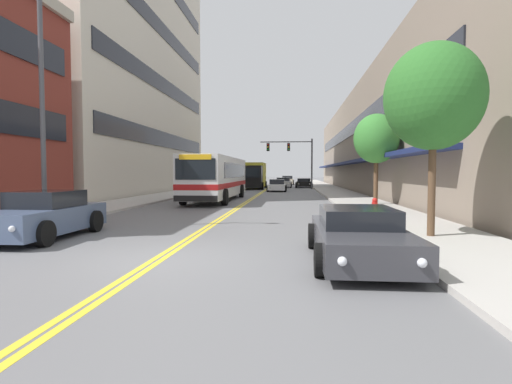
{
  "coord_description": "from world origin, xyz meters",
  "views": [
    {
      "loc": [
        2.99,
        -8.63,
        1.95
      ],
      "look_at": [
        -0.19,
        25.98,
        0.24
      ],
      "focal_mm": 28.0,
      "sensor_mm": 36.0,
      "label": 1
    }
  ],
  "objects": [
    {
      "name": "street_lamp_left_near",
      "position": [
        -5.05,
        4.01,
        4.72
      ],
      "size": [
        1.96,
        0.28,
        8.01
      ],
      "color": "#47474C",
      "rests_on": "ground_plane"
    },
    {
      "name": "fire_hydrant",
      "position": [
        5.95,
        6.06,
        0.58
      ],
      "size": [
        0.28,
        0.2,
        0.89
      ],
      "color": "red",
      "rests_on": "sidewalk_right"
    },
    {
      "name": "car_dark_grey_parked_right_foreground",
      "position": [
        4.43,
        0.24,
        0.56
      ],
      "size": [
        2.07,
        4.71,
        1.16
      ],
      "color": "#38383D",
      "rests_on": "ground_plane"
    },
    {
      "name": "car_navy_parked_left_mid",
      "position": [
        -4.31,
        33.47,
        0.57
      ],
      "size": [
        2.05,
        4.19,
        1.2
      ],
      "color": "#19234C",
      "rests_on": "ground_plane"
    },
    {
      "name": "car_white_moving_lead",
      "position": [
        1.39,
        32.47,
        0.57
      ],
      "size": [
        1.97,
        4.16,
        1.23
      ],
      "color": "white",
      "rests_on": "ground_plane"
    },
    {
      "name": "sidewalk_right",
      "position": [
        7.17,
        37.0,
        0.07
      ],
      "size": [
        3.35,
        106.0,
        0.13
      ],
      "color": "#B2ADA5",
      "rests_on": "ground_plane"
    },
    {
      "name": "city_bus",
      "position": [
        -2.24,
        18.83,
        1.68
      ],
      "size": [
        2.82,
        12.49,
        2.96
      ],
      "color": "silver",
      "rests_on": "ground_plane"
    },
    {
      "name": "car_silver_moving_second",
      "position": [
        1.78,
        43.19,
        0.6
      ],
      "size": [
        2.19,
        4.26,
        1.27
      ],
      "color": "#B7B7BC",
      "rests_on": "ground_plane"
    },
    {
      "name": "car_black_parked_right_mid",
      "position": [
        4.43,
        43.42,
        0.56
      ],
      "size": [
        2.19,
        4.14,
        1.18
      ],
      "color": "black",
      "rests_on": "ground_plane"
    },
    {
      "name": "box_truck",
      "position": [
        -1.63,
        38.79,
        1.61
      ],
      "size": [
        2.73,
        7.71,
        3.1
      ],
      "color": "black",
      "rests_on": "ground_plane"
    },
    {
      "name": "car_slate_blue_parked_left_near",
      "position": [
        -4.35,
        2.52,
        0.65
      ],
      "size": [
        2.03,
        4.44,
        1.4
      ],
      "color": "#475675",
      "rests_on": "ground_plane"
    },
    {
      "name": "ground_plane",
      "position": [
        0.0,
        37.0,
        0.0
      ],
      "size": [
        240.0,
        240.0,
        0.0
      ],
      "primitive_type": "plane",
      "color": "slate"
    },
    {
      "name": "centre_line",
      "position": [
        0.0,
        37.0,
        0.0
      ],
      "size": [
        0.34,
        106.0,
        0.01
      ],
      "color": "yellow",
      "rests_on": "ground_plane"
    },
    {
      "name": "traffic_signal_mast",
      "position": [
        3.06,
        38.04,
        4.18
      ],
      "size": [
        6.07,
        0.38,
        5.85
      ],
      "color": "#47474C",
      "rests_on": "ground_plane"
    },
    {
      "name": "storefront_row_right",
      "position": [
        13.08,
        37.0,
        5.22
      ],
      "size": [
        9.1,
        68.0,
        10.46
      ],
      "color": "gray",
      "rests_on": "ground_plane"
    },
    {
      "name": "office_tower_left",
      "position": [
        -15.09,
        28.42,
        15.11
      ],
      "size": [
        12.08,
        29.78,
        30.23
      ],
      "color": "beige",
      "rests_on": "ground_plane"
    },
    {
      "name": "car_champagne_moving_third",
      "position": [
        2.15,
        55.95,
        0.65
      ],
      "size": [
        2.12,
        4.8,
        1.39
      ],
      "color": "beige",
      "rests_on": "ground_plane"
    },
    {
      "name": "sidewalk_left",
      "position": [
        -7.17,
        37.0,
        0.07
      ],
      "size": [
        3.35,
        106.0,
        0.13
      ],
      "color": "#B2ADA5",
      "rests_on": "ground_plane"
    },
    {
      "name": "street_tree_right_near",
      "position": [
        6.94,
        3.12,
        4.06
      ],
      "size": [
        2.73,
        2.73,
        5.45
      ],
      "color": "brown",
      "rests_on": "sidewalk_right"
    },
    {
      "name": "street_tree_right_mid",
      "position": [
        7.74,
        14.74,
        3.85
      ],
      "size": [
        2.56,
        2.56,
        5.15
      ],
      "color": "brown",
      "rests_on": "sidewalk_right"
    }
  ]
}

